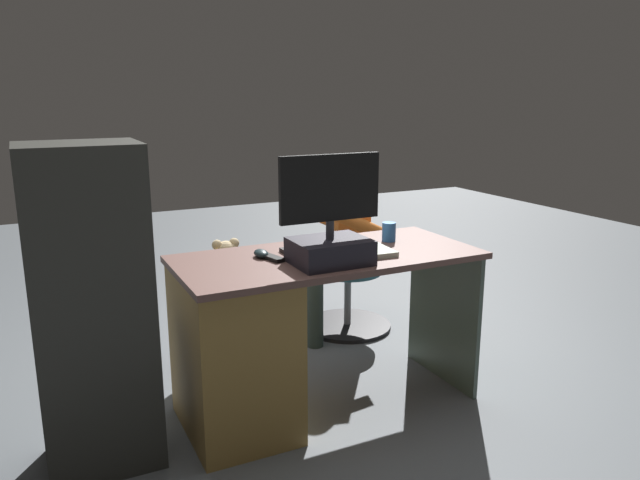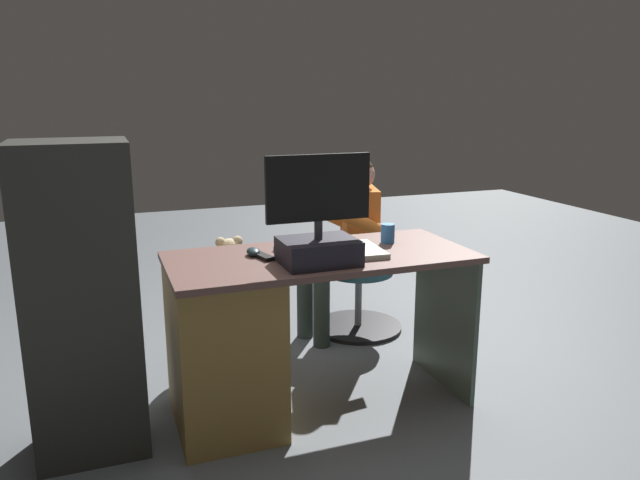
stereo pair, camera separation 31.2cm
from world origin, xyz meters
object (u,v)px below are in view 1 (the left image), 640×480
tv_remote (271,257)px  person (339,233)px  visitor_chair (348,292)px  monitor (330,234)px  cup (389,232)px  teddy_bear (226,269)px  computer_mouse (261,253)px  desk (256,339)px  keyboard (326,248)px  office_chair_teddy (229,326)px

tv_remote → person: 1.09m
person → visitor_chair: bearing=-164.9°
monitor → tv_remote: 0.30m
cup → visitor_chair: bearing=-103.6°
monitor → teddy_bear: bearing=-72.4°
computer_mouse → desk: bearing=51.9°
keyboard → tv_remote: bearing=7.4°
computer_mouse → person: bearing=-137.1°
computer_mouse → teddy_bear: bearing=-89.4°
monitor → visitor_chair: size_ratio=0.85×
tv_remote → person: (-0.76, -0.78, -0.13)m
desk → office_chair_teddy: 0.62m
keyboard → monitor: bearing=67.4°
computer_mouse → teddy_bear: 0.57m
keyboard → computer_mouse: size_ratio=4.38×
teddy_bear → computer_mouse: bearing=90.6°
cup → monitor: bearing=27.3°
computer_mouse → office_chair_teddy: 0.74m
desk → computer_mouse: 0.38m
computer_mouse → office_chair_teddy: bearing=-89.4°
computer_mouse → tv_remote: (-0.03, 0.05, -0.01)m
office_chair_teddy → teddy_bear: bearing=-90.0°
monitor → keyboard: monitor is taller
computer_mouse → keyboard: bearing=177.5°
computer_mouse → cup: size_ratio=1.02×
visitor_chair → keyboard: bearing=54.6°
keyboard → teddy_bear: size_ratio=1.39×
desk → computer_mouse: size_ratio=14.56×
tv_remote → teddy_bear: size_ratio=0.50×
cup → office_chair_teddy: (0.69, -0.51, -0.56)m
tv_remote → teddy_bear: (0.03, -0.58, -0.20)m
office_chair_teddy → person: bearing=-164.9°
visitor_chair → person: 0.41m
visitor_chair → person: size_ratio=0.51×
desk → monitor: (-0.30, 0.14, 0.48)m
monitor → keyboard: bearing=-112.6°
cup → visitor_chair: (-0.18, -0.74, -0.57)m
teddy_bear → visitor_chair: teddy_bear is taller
monitor → keyboard: 0.26m
desk → monitor: bearing=154.8°
desk → office_chair_teddy: (-0.06, -0.60, -0.17)m
keyboard → computer_mouse: (0.32, -0.01, 0.01)m
monitor → cup: size_ratio=5.01×
desk → keyboard: size_ratio=3.33×
desk → tv_remote: tv_remote is taller
visitor_chair → teddy_bear: bearing=14.4°
person → office_chair_teddy: bearing=15.1°
keyboard → teddy_bear: bearing=-58.9°
desk → monitor: monitor is taller
person → monitor: bearing=60.0°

